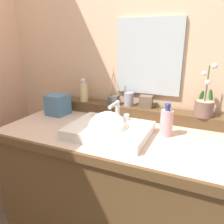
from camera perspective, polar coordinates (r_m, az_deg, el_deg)
wall_back at (r=1.58m, az=7.00°, el=17.79°), size 2.76×0.20×2.72m
vanity_cabinet at (r=1.49m, az=0.19°, el=-20.24°), size 1.23×0.67×0.88m
back_ledge at (r=1.48m, az=4.27°, el=0.32°), size 1.16×0.12×0.07m
sink_basin at (r=1.18m, az=-0.94°, el=-5.10°), size 0.42×0.33×0.26m
soap_bar at (r=1.30m, az=-3.74°, el=-0.92°), size 0.07×0.04×0.02m
potted_plant at (r=1.35m, az=22.84°, el=1.60°), size 0.11×0.11×0.30m
soap_dispenser at (r=1.57m, az=-7.33°, el=5.18°), size 0.06×0.06×0.16m
tumbler_cup at (r=1.46m, az=4.33°, el=3.34°), size 0.06×0.06×0.09m
reed_diffuser at (r=1.49m, az=0.41°, el=3.32°), size 0.11×0.09×0.24m
trinket_box at (r=1.44m, az=8.83°, el=2.69°), size 0.09×0.07×0.08m
lotion_bottle at (r=1.19m, az=13.98°, el=-2.57°), size 0.07×0.07×0.18m
tissue_box at (r=1.54m, az=-13.89°, el=1.88°), size 0.14×0.14×0.14m
mirror at (r=1.44m, az=9.40°, el=13.90°), size 0.42×0.02×0.47m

